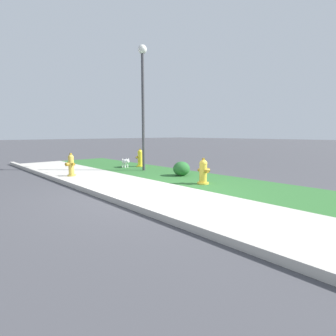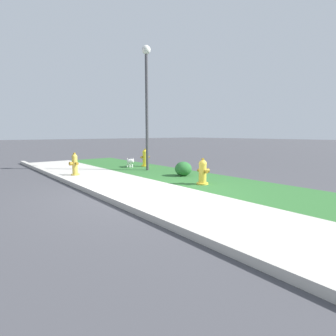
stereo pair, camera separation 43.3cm
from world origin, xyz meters
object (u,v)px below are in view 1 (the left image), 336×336
at_px(street_lamp, 143,89).
at_px(shrub_bush_far_verge, 181,169).
at_px(fire_hydrant_by_grass_verge, 203,172).
at_px(fire_hydrant_far_end, 140,158).
at_px(small_white_dog, 125,162).
at_px(fire_hydrant_at_driveway, 71,165).

height_order(street_lamp, shrub_bush_far_verge, street_lamp).
xyz_separation_m(fire_hydrant_by_grass_verge, street_lamp, (-3.29, 0.43, 2.68)).
distance_m(fire_hydrant_far_end, small_white_dog, 0.68).
bearing_deg(fire_hydrant_by_grass_verge, street_lamp, -177.84).
bearing_deg(shrub_bush_far_verge, small_white_dog, -175.95).
relative_size(fire_hydrant_by_grass_verge, shrub_bush_far_verge, 1.30).
xyz_separation_m(fire_hydrant_far_end, fire_hydrant_by_grass_verge, (4.30, -1.01, -0.02)).
bearing_deg(street_lamp, small_white_dog, -176.80).
height_order(small_white_dog, street_lamp, street_lamp).
relative_size(fire_hydrant_far_end, fire_hydrant_by_grass_verge, 1.05).
height_order(fire_hydrant_at_driveway, small_white_dog, fire_hydrant_at_driveway).
xyz_separation_m(fire_hydrant_at_driveway, small_white_dog, (-0.66, 2.54, -0.14)).
bearing_deg(shrub_bush_far_verge, street_lamp, -175.42).
bearing_deg(street_lamp, shrub_bush_far_verge, 4.58).
bearing_deg(fire_hydrant_by_grass_verge, fire_hydrant_far_end, 176.38).
bearing_deg(fire_hydrant_by_grass_verge, small_white_dog, -175.09).
bearing_deg(fire_hydrant_by_grass_verge, shrub_bush_far_verge, 167.42).
bearing_deg(street_lamp, fire_hydrant_at_driveway, -100.87).
distance_m(fire_hydrant_by_grass_verge, shrub_bush_far_verge, 1.54).
xyz_separation_m(small_white_dog, shrub_bush_far_verge, (3.04, 0.22, 0.01)).
height_order(fire_hydrant_far_end, fire_hydrant_by_grass_verge, fire_hydrant_far_end).
bearing_deg(fire_hydrant_by_grass_verge, fire_hydrant_at_driveway, -140.56).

